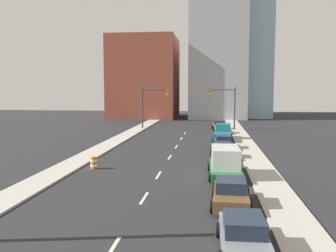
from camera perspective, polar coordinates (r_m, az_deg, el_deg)
The scene contains 23 objects.
sidewalk_left at distance 60.38m, azimuth -4.26°, elevation -0.27°, with size 2.28×104.48×0.13m.
sidewalk_right at distance 59.41m, azimuth 10.36°, elevation -0.44°, with size 2.28×104.48×0.13m.
lane_stripe_at_7m at distance 15.58m, azimuth -8.50°, elevation -18.03°, with size 0.16×2.40×0.01m, color beige.
lane_stripe_at_14m at distance 21.95m, azimuth -3.66°, elevation -10.89°, with size 0.16×2.40×0.01m, color beige.
lane_stripe_at_20m at distance 27.53m, azimuth -1.46°, elevation -7.47°, with size 0.16×2.40×0.01m, color beige.
lane_stripe_at_27m at distance 34.59m, azimuth 0.26°, elevation -4.77°, with size 0.16×2.40×0.01m, color beige.
lane_stripe_at_33m at distance 40.81m, azimuth 1.26°, elevation -3.17°, with size 0.16×2.40×0.01m, color beige.
lane_stripe_at_40m at distance 47.44m, azimuth 2.04°, elevation -1.94°, with size 0.16×2.40×0.01m, color beige.
lane_stripe_at_46m at distance 53.48m, azimuth 2.57°, elevation -1.08°, with size 0.16×2.40×0.01m, color beige.
building_brick_left at distance 83.48m, azimuth -3.54°, elevation 7.33°, with size 14.00×16.00×17.51m.
building_office_center at distance 86.55m, azimuth 7.58°, elevation 11.24°, with size 12.00×20.00×29.61m.
building_glass_right at distance 90.59m, azimuth 10.81°, elevation 9.89°, with size 13.00×20.00×26.28m.
traffic_signal_left at distance 58.80m, azimuth -2.84°, elevation 3.65°, with size 4.21×0.35×6.57m.
traffic_signal_right at distance 58.03m, azimuth 9.00°, elevation 3.57°, with size 4.21×0.35×6.57m.
traffic_barrel at distance 30.15m, azimuth -11.21°, elevation -5.51°, with size 0.56×0.56×0.95m.
sedan_gray at distance 15.21m, azimuth 11.45°, elevation -16.08°, with size 2.07×4.54×1.41m.
sedan_brown at distance 20.63m, azimuth 9.55°, elevation -10.14°, with size 2.20×4.43×1.45m.
box_truck_green at distance 27.11m, azimuth 8.72°, elevation -5.56°, with size 2.53×5.82×2.16m.
sedan_red at distance 34.42m, azimuth 8.26°, elevation -3.77°, with size 2.15×4.53×1.45m.
sedan_blue at distance 39.70m, azimuth 8.46°, elevation -2.53°, with size 2.19×4.63×1.42m.
pickup_truck_teal at distance 46.48m, azimuth 8.36°, elevation -1.17°, with size 2.58×6.50×1.96m.
sedan_yellow at distance 53.07m, azimuth 8.16°, elevation -0.51°, with size 2.14×4.25×1.36m.
sedan_orange at distance 58.77m, azimuth 7.77°, elevation 0.09°, with size 2.19×4.73×1.36m.
Camera 1 is at (3.83, -6.72, 6.24)m, focal length 40.00 mm.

